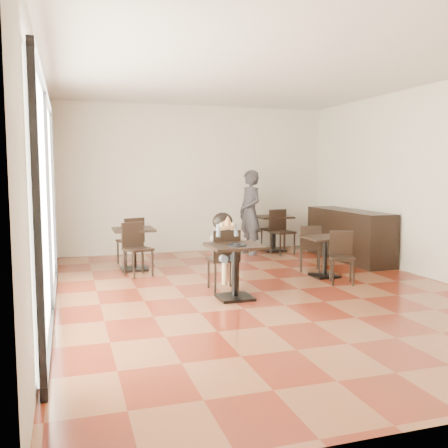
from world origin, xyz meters
name	(u,v)px	position (x,y,z in m)	size (l,w,h in m)	color
floor	(263,292)	(0.00, 0.00, 0.00)	(6.00, 8.00, 0.01)	brown
ceiling	(265,70)	(0.00, 0.00, 3.20)	(6.00, 8.00, 0.01)	silver
wall_back	(196,179)	(0.00, 4.00, 1.60)	(6.00, 0.01, 3.20)	beige
wall_left	(44,185)	(-3.00, 0.00, 1.60)	(0.01, 8.00, 3.20)	beige
wall_right	(435,182)	(3.00, 0.00, 1.60)	(0.01, 8.00, 3.20)	beige
storefront_window	(45,203)	(-2.97, -0.50, 1.40)	(0.04, 4.50, 2.60)	white
child_table	(235,272)	(-0.53, -0.25, 0.38)	(0.72, 0.72, 0.76)	black
child_chair	(223,260)	(-0.53, 0.30, 0.46)	(0.41, 0.41, 0.92)	black
child	(223,252)	(-0.53, 0.30, 0.58)	(0.41, 0.58, 1.16)	slate
plate	(237,245)	(-0.53, -0.35, 0.77)	(0.26, 0.26, 0.02)	black
pizza_slice	(227,225)	(-0.53, 0.11, 1.00)	(0.27, 0.21, 0.06)	#ECCD89
adult_patron	(250,212)	(0.99, 3.23, 0.90)	(0.66, 0.43, 1.80)	#323237
cafe_table_mid	(325,257)	(1.39, 0.67, 0.34)	(0.65, 0.65, 0.68)	black
cafe_table_left	(134,249)	(-1.60, 2.23, 0.38)	(0.71, 0.71, 0.75)	black
cafe_table_back	(273,233)	(1.64, 3.50, 0.39)	(0.74, 0.74, 0.79)	black
chair_mid_a	(310,248)	(1.39, 1.22, 0.41)	(0.37, 0.37, 0.82)	black
chair_mid_b	(342,258)	(1.39, 0.12, 0.41)	(0.37, 0.37, 0.82)	black
chair_left_a	(130,241)	(-1.60, 2.78, 0.45)	(0.41, 0.41, 0.91)	black
chair_left_b	(138,250)	(-1.60, 1.68, 0.45)	(0.41, 0.41, 0.91)	black
chair_back_a	(273,230)	(1.64, 3.50, 0.47)	(0.42, 0.42, 0.94)	black
chair_back_b	(283,233)	(1.64, 2.98, 0.47)	(0.42, 0.42, 0.94)	black
service_counter	(349,235)	(2.65, 2.00, 0.50)	(0.60, 2.40, 1.00)	black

